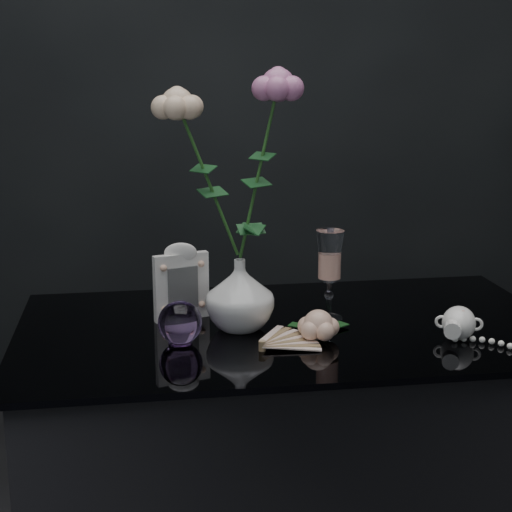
{
  "coord_description": "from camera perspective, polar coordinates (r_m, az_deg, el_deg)",
  "views": [
    {
      "loc": [
        -0.29,
        -1.37,
        1.25
      ],
      "look_at": [
        -0.08,
        -0.03,
        0.92
      ],
      "focal_mm": 55.0,
      "sensor_mm": 36.0,
      "label": 1
    }
  ],
  "objects": [
    {
      "name": "table",
      "position": [
        1.69,
        2.39,
        -17.34
      ],
      "size": [
        1.05,
        0.58,
        0.76
      ],
      "color": "black",
      "rests_on": "ground"
    },
    {
      "name": "loose_rose",
      "position": [
        1.44,
        4.55,
        -5.04
      ],
      "size": [
        0.13,
        0.17,
        0.06
      ],
      "primitive_type": null,
      "rotation": [
        0.0,
        0.0,
        0.02
      ],
      "color": "beige",
      "rests_on": "table"
    },
    {
      "name": "picture_frame",
      "position": [
        1.55,
        -5.47,
        -1.84
      ],
      "size": [
        0.14,
        0.12,
        0.16
      ],
      "primitive_type": null,
      "rotation": [
        0.0,
        0.0,
        0.29
      ],
      "color": "white",
      "rests_on": "table"
    },
    {
      "name": "paper_fan",
      "position": [
        1.39,
        0.45,
        -6.48
      ],
      "size": [
        0.24,
        0.21,
        0.02
      ],
      "primitive_type": null,
      "rotation": [
        0.0,
        0.0,
        0.25
      ],
      "color": "#FEECCB",
      "rests_on": "table"
    },
    {
      "name": "paperweight",
      "position": [
        1.42,
        -5.55,
        -4.83
      ],
      "size": [
        0.1,
        0.1,
        0.08
      ],
      "primitive_type": null,
      "rotation": [
        0.0,
        0.0,
        0.26
      ],
      "color": "#B685D8",
      "rests_on": "table"
    },
    {
      "name": "pearl_jar",
      "position": [
        1.5,
        14.54,
        -4.63
      ],
      "size": [
        0.28,
        0.29,
        0.06
      ],
      "primitive_type": null,
      "rotation": [
        0.0,
        0.0,
        -0.39
      ],
      "color": "white",
      "rests_on": "table"
    },
    {
      "name": "vase",
      "position": [
        1.49,
        -1.18,
        -2.83
      ],
      "size": [
        0.15,
        0.15,
        0.14
      ],
      "primitive_type": "imported",
      "rotation": [
        0.0,
        0.0,
        0.14
      ],
      "color": "white",
      "rests_on": "table"
    },
    {
      "name": "wine_glass",
      "position": [
        1.54,
        5.35,
        -1.44
      ],
      "size": [
        0.06,
        0.06,
        0.18
      ],
      "primitive_type": null,
      "rotation": [
        0.0,
        0.0,
        0.03
      ],
      "color": "white",
      "rests_on": "table"
    },
    {
      "name": "roses",
      "position": [
        1.43,
        -1.63,
        7.17
      ],
      "size": [
        0.26,
        0.12,
        0.4
      ],
      "color": "beige",
      "rests_on": "vase"
    }
  ]
}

